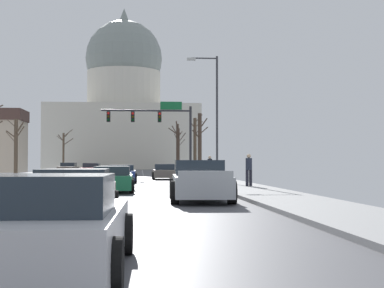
{
  "coord_description": "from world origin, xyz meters",
  "views": [
    {
      "loc": [
        3.21,
        -33.93,
        1.45
      ],
      "look_at": [
        8.86,
        29.68,
        3.35
      ],
      "focal_mm": 54.39,
      "sensor_mm": 36.0,
      "label": 1
    }
  ],
  "objects_px": {
    "signal_gantry": "(158,122)",
    "sedan_near_05": "(75,195)",
    "sedan_oncoming_01": "(68,168)",
    "sedan_near_02": "(114,177)",
    "sedan_near_06": "(49,228)",
    "pedestrian_01": "(210,166)",
    "pickup_truck_near_04": "(200,182)",
    "sedan_oncoming_00": "(91,170)",
    "sedan_near_01": "(122,174)",
    "sedan_near_00": "(164,172)",
    "street_lamp_right": "(213,108)",
    "pedestrian_00": "(249,168)",
    "sedan_near_03": "(113,180)"
  },
  "relations": [
    {
      "from": "signal_gantry",
      "to": "sedan_near_05",
      "type": "relative_size",
      "value": 1.71
    },
    {
      "from": "signal_gantry",
      "to": "sedan_oncoming_01",
      "type": "height_order",
      "value": "signal_gantry"
    },
    {
      "from": "sedan_near_02",
      "to": "sedan_oncoming_01",
      "type": "height_order",
      "value": "sedan_oncoming_01"
    },
    {
      "from": "sedan_near_02",
      "to": "sedan_near_06",
      "type": "distance_m",
      "value": 26.52
    },
    {
      "from": "signal_gantry",
      "to": "pedestrian_01",
      "type": "distance_m",
      "value": 10.31
    },
    {
      "from": "pickup_truck_near_04",
      "to": "sedan_near_06",
      "type": "relative_size",
      "value": 1.22
    },
    {
      "from": "sedan_oncoming_00",
      "to": "pedestrian_01",
      "type": "xyz_separation_m",
      "value": [
        9.92,
        -16.94,
        0.49
      ]
    },
    {
      "from": "sedan_near_01",
      "to": "sedan_near_05",
      "type": "xyz_separation_m",
      "value": [
        -0.35,
        -25.36,
        0.03
      ]
    },
    {
      "from": "signal_gantry",
      "to": "sedan_near_00",
      "type": "bearing_deg",
      "value": -84.59
    },
    {
      "from": "sedan_near_01",
      "to": "sedan_near_06",
      "type": "height_order",
      "value": "sedan_near_06"
    },
    {
      "from": "sedan_near_01",
      "to": "sedan_near_06",
      "type": "xyz_separation_m",
      "value": [
        0.12,
        -32.53,
        0.02
      ]
    },
    {
      "from": "sedan_near_05",
      "to": "signal_gantry",
      "type": "bearing_deg",
      "value": 84.97
    },
    {
      "from": "street_lamp_right",
      "to": "sedan_oncoming_00",
      "type": "xyz_separation_m",
      "value": [
        -9.63,
        21.26,
        -4.35
      ]
    },
    {
      "from": "sedan_near_06",
      "to": "pedestrian_01",
      "type": "bearing_deg",
      "value": 79.75
    },
    {
      "from": "signal_gantry",
      "to": "pickup_truck_near_04",
      "type": "relative_size",
      "value": 1.42
    },
    {
      "from": "sedan_near_01",
      "to": "sedan_near_06",
      "type": "relative_size",
      "value": 1.02
    },
    {
      "from": "sedan_near_06",
      "to": "pedestrian_01",
      "type": "height_order",
      "value": "pedestrian_01"
    },
    {
      "from": "sedan_near_00",
      "to": "pedestrian_00",
      "type": "distance_m",
      "value": 16.97
    },
    {
      "from": "sedan_near_03",
      "to": "pedestrian_01",
      "type": "xyz_separation_m",
      "value": [
        6.32,
        14.37,
        0.52
      ]
    },
    {
      "from": "pedestrian_00",
      "to": "pedestrian_01",
      "type": "height_order",
      "value": "pedestrian_01"
    },
    {
      "from": "street_lamp_right",
      "to": "sedan_near_00",
      "type": "bearing_deg",
      "value": 107.07
    },
    {
      "from": "sedan_near_03",
      "to": "pedestrian_00",
      "type": "relative_size",
      "value": 2.59
    },
    {
      "from": "pickup_truck_near_04",
      "to": "sedan_near_05",
      "type": "relative_size",
      "value": 1.2
    },
    {
      "from": "sedan_near_01",
      "to": "sedan_near_03",
      "type": "distance_m",
      "value": 12.61
    },
    {
      "from": "pickup_truck_near_04",
      "to": "pedestrian_01",
      "type": "height_order",
      "value": "pedestrian_01"
    },
    {
      "from": "sedan_oncoming_01",
      "to": "pedestrian_01",
      "type": "distance_m",
      "value": 30.01
    },
    {
      "from": "sedan_near_02",
      "to": "sedan_near_06",
      "type": "bearing_deg",
      "value": -89.24
    },
    {
      "from": "sedan_near_02",
      "to": "sedan_near_00",
      "type": "bearing_deg",
      "value": 74.78
    },
    {
      "from": "sedan_near_06",
      "to": "sedan_oncoming_01",
      "type": "xyz_separation_m",
      "value": [
        -7.23,
        61.13,
        0.02
      ]
    },
    {
      "from": "signal_gantry",
      "to": "sedan_near_05",
      "type": "height_order",
      "value": "signal_gantry"
    },
    {
      "from": "sedan_near_02",
      "to": "pickup_truck_near_04",
      "type": "relative_size",
      "value": 0.83
    },
    {
      "from": "street_lamp_right",
      "to": "sedan_near_02",
      "type": "height_order",
      "value": "street_lamp_right"
    },
    {
      "from": "sedan_near_03",
      "to": "sedan_near_05",
      "type": "relative_size",
      "value": 0.95
    },
    {
      "from": "sedan_near_02",
      "to": "pedestrian_01",
      "type": "relative_size",
      "value": 2.7
    },
    {
      "from": "sedan_oncoming_01",
      "to": "pedestrian_00",
      "type": "distance_m",
      "value": 40.99
    },
    {
      "from": "sedan_near_02",
      "to": "sedan_near_05",
      "type": "bearing_deg",
      "value": -90.34
    },
    {
      "from": "sedan_near_01",
      "to": "sedan_oncoming_01",
      "type": "relative_size",
      "value": 1.0
    },
    {
      "from": "sedan_near_06",
      "to": "sedan_oncoming_00",
      "type": "relative_size",
      "value": 0.98
    },
    {
      "from": "sedan_oncoming_00",
      "to": "pedestrian_01",
      "type": "distance_m",
      "value": 19.64
    },
    {
      "from": "street_lamp_right",
      "to": "sedan_oncoming_01",
      "type": "bearing_deg",
      "value": 112.89
    },
    {
      "from": "sedan_near_02",
      "to": "pedestrian_01",
      "type": "distance_m",
      "value": 10.18
    },
    {
      "from": "pickup_truck_near_04",
      "to": "sedan_oncoming_00",
      "type": "distance_m",
      "value": 38.31
    },
    {
      "from": "sedan_near_01",
      "to": "pickup_truck_near_04",
      "type": "distance_m",
      "value": 19.26
    },
    {
      "from": "sedan_near_03",
      "to": "sedan_near_01",
      "type": "bearing_deg",
      "value": 89.98
    },
    {
      "from": "pedestrian_01",
      "to": "sedan_near_03",
      "type": "bearing_deg",
      "value": -113.75
    },
    {
      "from": "sedan_near_01",
      "to": "pedestrian_00",
      "type": "distance_m",
      "value": 12.12
    },
    {
      "from": "sedan_near_01",
      "to": "sedan_near_03",
      "type": "height_order",
      "value": "sedan_near_03"
    },
    {
      "from": "sedan_oncoming_01",
      "to": "sedan_near_02",
      "type": "bearing_deg",
      "value": -78.76
    },
    {
      "from": "sedan_near_00",
      "to": "pickup_truck_near_04",
      "type": "distance_m",
      "value": 25.59
    },
    {
      "from": "pickup_truck_near_04",
      "to": "street_lamp_right",
      "type": "bearing_deg",
      "value": 81.13
    }
  ]
}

